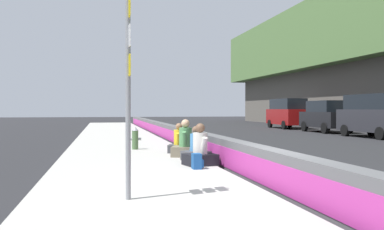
# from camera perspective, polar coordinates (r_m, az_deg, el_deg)

# --- Properties ---
(ground_plane) EXTENTS (160.00, 160.00, 0.00)m
(ground_plane) POSITION_cam_1_polar(r_m,az_deg,el_deg) (9.20, 10.72, -9.83)
(ground_plane) COLOR #232326
(ground_plane) RESTS_ON ground
(sidewalk_strip) EXTENTS (80.00, 4.40, 0.14)m
(sidewalk_strip) POSITION_cam_1_polar(r_m,az_deg,el_deg) (8.53, -6.19, -10.18)
(sidewalk_strip) COLOR #A8A59E
(sidewalk_strip) RESTS_ON ground_plane
(jersey_barrier) EXTENTS (76.00, 0.45, 0.85)m
(jersey_barrier) POSITION_cam_1_polar(r_m,az_deg,el_deg) (9.13, 10.70, -7.21)
(jersey_barrier) COLOR #545456
(jersey_barrier) RESTS_ON ground_plane
(route_sign_post) EXTENTS (0.44, 0.09, 3.60)m
(route_sign_post) POSITION_cam_1_polar(r_m,az_deg,el_deg) (7.32, -8.61, 5.01)
(route_sign_post) COLOR gray
(route_sign_post) RESTS_ON sidewalk_strip
(fire_hydrant) EXTENTS (0.26, 0.46, 0.88)m
(fire_hydrant) POSITION_cam_1_polar(r_m,az_deg,el_deg) (16.33, -7.71, -3.07)
(fire_hydrant) COLOR #47663D
(fire_hydrant) RESTS_ON sidewalk_strip
(seated_person_foreground) EXTENTS (0.88, 0.97, 1.16)m
(seated_person_foreground) POSITION_cam_1_polar(r_m,az_deg,el_deg) (11.68, 1.11, -5.04)
(seated_person_foreground) COLOR black
(seated_person_foreground) RESTS_ON sidewalk_strip
(seated_person_middle) EXTENTS (0.83, 0.91, 1.04)m
(seated_person_middle) POSITION_cam_1_polar(r_m,az_deg,el_deg) (12.80, 0.55, -4.69)
(seated_person_middle) COLOR #424247
(seated_person_middle) RESTS_ON sidewalk_strip
(seated_person_rear) EXTENTS (0.98, 1.06, 1.22)m
(seated_person_rear) POSITION_cam_1_polar(r_m,az_deg,el_deg) (13.79, -0.90, -4.06)
(seated_person_rear) COLOR #706651
(seated_person_rear) RESTS_ON sidewalk_strip
(seated_person_far) EXTENTS (0.82, 0.90, 1.05)m
(seated_person_far) POSITION_cam_1_polar(r_m,az_deg,el_deg) (15.00, -1.79, -3.87)
(seated_person_far) COLOR #424247
(seated_person_far) RESTS_ON sidewalk_strip
(backpack) EXTENTS (0.32, 0.28, 0.40)m
(backpack) POSITION_cam_1_polar(r_m,az_deg,el_deg) (10.98, 0.68, -6.30)
(backpack) COLOR navy
(backpack) RESTS_ON sidewalk_strip
(parked_car_fourth) EXTENTS (5.15, 2.21, 2.56)m
(parked_car_fourth) POSITION_cam_1_polar(r_m,az_deg,el_deg) (26.86, 23.69, 0.04)
(parked_car_fourth) COLOR #28282D
(parked_car_fourth) RESTS_ON ground_plane
(parked_car_midline) EXTENTS (4.84, 2.15, 2.28)m
(parked_car_midline) POSITION_cam_1_polar(r_m,az_deg,el_deg) (31.76, 17.73, -0.12)
(parked_car_midline) COLOR black
(parked_car_midline) RESTS_ON ground_plane
(parked_car_far) EXTENTS (5.16, 2.23, 2.56)m
(parked_car_far) POSITION_cam_1_polar(r_m,az_deg,el_deg) (37.25, 12.78, 0.30)
(parked_car_far) COLOR maroon
(parked_car_far) RESTS_ON ground_plane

